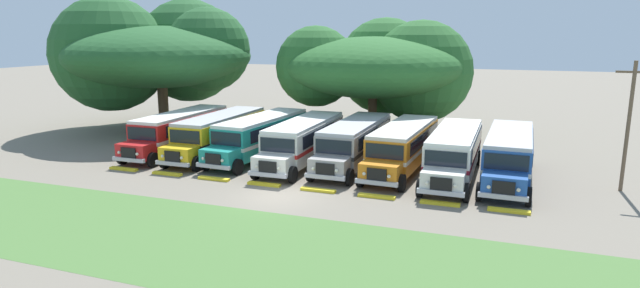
% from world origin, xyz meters
% --- Properties ---
extents(ground_plane, '(220.00, 220.00, 0.00)m').
position_xyz_m(ground_plane, '(0.00, 0.00, 0.00)').
color(ground_plane, slate).
extents(foreground_grass_strip, '(80.00, 8.44, 0.01)m').
position_xyz_m(foreground_grass_strip, '(0.00, -6.64, 0.00)').
color(foreground_grass_strip, '#4C7538').
rests_on(foreground_grass_strip, ground_plane).
extents(parked_bus_slot_0, '(2.83, 10.86, 2.82)m').
position_xyz_m(parked_bus_slot_0, '(-11.53, 7.74, 1.58)').
color(parked_bus_slot_0, red).
rests_on(parked_bus_slot_0, ground_plane).
extents(parked_bus_slot_1, '(2.77, 10.85, 2.82)m').
position_xyz_m(parked_bus_slot_1, '(-8.23, 7.85, 1.58)').
color(parked_bus_slot_1, yellow).
rests_on(parked_bus_slot_1, ground_plane).
extents(parked_bus_slot_2, '(3.29, 10.93, 2.82)m').
position_xyz_m(parked_bus_slot_2, '(-5.08, 8.13, 1.58)').
color(parked_bus_slot_2, teal).
rests_on(parked_bus_slot_2, ground_plane).
extents(parked_bus_slot_3, '(2.81, 10.86, 2.82)m').
position_xyz_m(parked_bus_slot_3, '(-1.58, 7.55, 1.58)').
color(parked_bus_slot_3, silver).
rests_on(parked_bus_slot_3, ground_plane).
extents(parked_bus_slot_4, '(2.74, 10.85, 2.82)m').
position_xyz_m(parked_bus_slot_4, '(1.79, 8.23, 1.58)').
color(parked_bus_slot_4, '#9E9993').
rests_on(parked_bus_slot_4, ground_plane).
extents(parked_bus_slot_5, '(3.13, 10.90, 2.82)m').
position_xyz_m(parked_bus_slot_5, '(5.05, 8.10, 1.58)').
color(parked_bus_slot_5, orange).
rests_on(parked_bus_slot_5, ground_plane).
extents(parked_bus_slot_6, '(2.71, 10.84, 2.82)m').
position_xyz_m(parked_bus_slot_6, '(8.30, 7.46, 1.58)').
color(parked_bus_slot_6, silver).
rests_on(parked_bus_slot_6, ground_plane).
extents(parked_bus_slot_7, '(2.91, 10.87, 2.82)m').
position_xyz_m(parked_bus_slot_7, '(11.41, 7.85, 1.58)').
color(parked_bus_slot_7, '#23519E').
rests_on(parked_bus_slot_7, ground_plane).
extents(curb_wheelstop_0, '(2.00, 0.36, 0.15)m').
position_xyz_m(curb_wheelstop_0, '(-11.60, 1.64, 0.07)').
color(curb_wheelstop_0, yellow).
rests_on(curb_wheelstop_0, ground_plane).
extents(curb_wheelstop_1, '(2.00, 0.36, 0.15)m').
position_xyz_m(curb_wheelstop_1, '(-8.28, 1.64, 0.07)').
color(curb_wheelstop_1, yellow).
rests_on(curb_wheelstop_1, ground_plane).
extents(curb_wheelstop_2, '(2.00, 0.36, 0.15)m').
position_xyz_m(curb_wheelstop_2, '(-4.97, 1.64, 0.07)').
color(curb_wheelstop_2, yellow).
rests_on(curb_wheelstop_2, ground_plane).
extents(curb_wheelstop_3, '(2.00, 0.36, 0.15)m').
position_xyz_m(curb_wheelstop_3, '(-1.66, 1.64, 0.07)').
color(curb_wheelstop_3, yellow).
rests_on(curb_wheelstop_3, ground_plane).
extents(curb_wheelstop_4, '(2.00, 0.36, 0.15)m').
position_xyz_m(curb_wheelstop_4, '(1.66, 1.64, 0.07)').
color(curb_wheelstop_4, yellow).
rests_on(curb_wheelstop_4, ground_plane).
extents(curb_wheelstop_5, '(2.00, 0.36, 0.15)m').
position_xyz_m(curb_wheelstop_5, '(4.97, 1.64, 0.07)').
color(curb_wheelstop_5, yellow).
rests_on(curb_wheelstop_5, ground_plane).
extents(curb_wheelstop_6, '(2.00, 0.36, 0.15)m').
position_xyz_m(curb_wheelstop_6, '(8.28, 1.64, 0.07)').
color(curb_wheelstop_6, yellow).
rests_on(curb_wheelstop_6, ground_plane).
extents(curb_wheelstop_7, '(2.00, 0.36, 0.15)m').
position_xyz_m(curb_wheelstop_7, '(11.60, 1.64, 0.07)').
color(curb_wheelstop_7, yellow).
rests_on(curb_wheelstop_7, ground_plane).
extents(broad_shade_tree, '(15.93, 16.30, 9.98)m').
position_xyz_m(broad_shade_tree, '(0.68, 19.65, 5.68)').
color(broad_shade_tree, brown).
rests_on(broad_shade_tree, ground_plane).
extents(secondary_tree, '(17.31, 17.78, 11.83)m').
position_xyz_m(secondary_tree, '(-19.04, 15.79, 6.74)').
color(secondary_tree, brown).
rests_on(secondary_tree, ground_plane).
extents(utility_pole, '(1.80, 0.20, 7.15)m').
position_xyz_m(utility_pole, '(17.35, 7.53, 3.82)').
color(utility_pole, brown).
rests_on(utility_pole, ground_plane).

